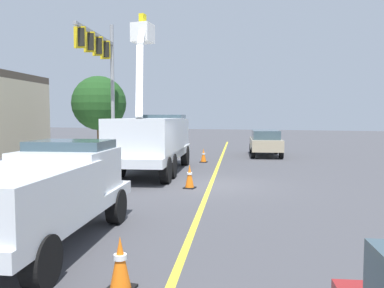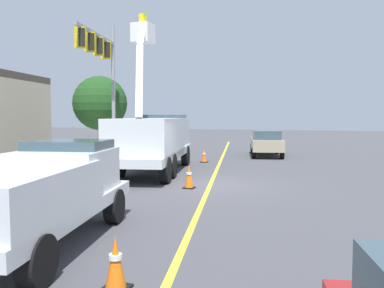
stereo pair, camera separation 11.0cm
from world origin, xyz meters
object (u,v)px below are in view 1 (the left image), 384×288
at_px(utility_bucket_truck, 153,138).
at_px(service_pickup_truck, 41,192).
at_px(traffic_cone_mid_front, 190,177).
at_px(traffic_cone_mid_rear, 203,156).
at_px(passing_minivan, 265,141).
at_px(traffic_signal_mast, 102,63).
at_px(traffic_cone_leading, 120,264).

bearing_deg(utility_bucket_truck, service_pickup_truck, -167.96).
xyz_separation_m(utility_bucket_truck, traffic_cone_mid_front, (-3.32, -2.93, -1.19)).
xyz_separation_m(service_pickup_truck, traffic_cone_mid_front, (7.02, -0.73, -0.69)).
xyz_separation_m(utility_bucket_truck, traffic_cone_mid_rear, (4.48, -1.09, -1.23)).
bearing_deg(passing_minivan, traffic_cone_mid_rear, 149.72).
relative_size(utility_bucket_truck, passing_minivan, 1.68).
bearing_deg(service_pickup_truck, traffic_signal_mast, 26.31).
bearing_deg(traffic_cone_leading, traffic_cone_mid_front, 11.83).
xyz_separation_m(passing_minivan, traffic_cone_leading, (-20.84, -0.77, -0.56)).
xyz_separation_m(traffic_cone_leading, traffic_signal_mast, (13.85, 8.69, 5.09)).
distance_m(traffic_cone_leading, traffic_cone_mid_front, 8.43).
bearing_deg(traffic_cone_mid_rear, service_pickup_truck, -175.69).
relative_size(service_pickup_truck, passing_minivan, 1.16).
distance_m(traffic_cone_leading, traffic_cone_mid_rear, 16.44).
distance_m(service_pickup_truck, traffic_cone_leading, 2.84).
bearing_deg(traffic_cone_mid_front, service_pickup_truck, 174.10).
bearing_deg(utility_bucket_truck, traffic_cone_mid_front, -138.56).
bearing_deg(service_pickup_truck, traffic_cone_mid_front, -5.90).
height_order(passing_minivan, traffic_cone_mid_rear, passing_minivan).
distance_m(utility_bucket_truck, passing_minivan, 10.07).
xyz_separation_m(service_pickup_truck, traffic_signal_mast, (12.62, 6.24, 4.38)).
xyz_separation_m(passing_minivan, traffic_cone_mid_rear, (-4.79, 2.80, -0.58)).
height_order(traffic_cone_leading, traffic_cone_mid_front, traffic_cone_mid_front).
bearing_deg(traffic_cone_mid_rear, traffic_cone_leading, -167.46).
xyz_separation_m(traffic_cone_leading, traffic_cone_mid_front, (8.25, 1.73, 0.02)).
xyz_separation_m(utility_bucket_truck, traffic_signal_mast, (2.28, 4.04, 3.88)).
height_order(passing_minivan, traffic_cone_mid_front, passing_minivan).
height_order(service_pickup_truck, traffic_cone_mid_front, service_pickup_truck).
relative_size(utility_bucket_truck, traffic_signal_mast, 1.07).
bearing_deg(traffic_cone_mid_front, traffic_cone_mid_rear, 13.29).
bearing_deg(service_pickup_truck, traffic_cone_mid_rear, 4.31).
bearing_deg(traffic_cone_leading, utility_bucket_truck, 21.92).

